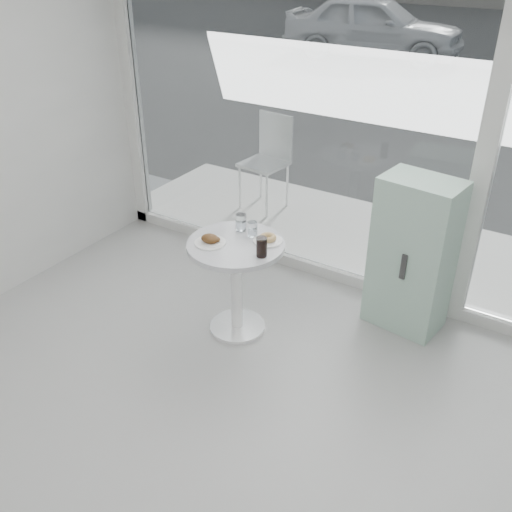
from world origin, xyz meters
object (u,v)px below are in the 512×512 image
Objects in this scene: patio_chair at (269,155)px; cola_glass at (262,247)px; mint_cabinet at (412,255)px; plate_fritter at (211,240)px; water_tumbler_a at (241,223)px; plate_donut at (268,239)px; main_table at (236,269)px; water_tumbler_b at (252,230)px; car_white at (374,27)px.

cola_glass is at bearing -53.63° from patio_chair.
mint_cabinet is 1.21× the size of patio_chair.
plate_fritter is 1.75× the size of water_tumbler_a.
plate_fritter reaches higher than plate_donut.
mint_cabinet reaches higher than main_table.
water_tumbler_a reaches higher than plate_donut.
plate_fritter is 0.41m from cola_glass.
patio_chair is at bearing 120.81° from plate_donut.
mint_cabinet is at bearing 45.95° from cola_glass.
water_tumbler_b is at bearing -55.71° from patio_chair.
car_white is 11.01m from water_tumbler_b.
mint_cabinet is 1.23m from water_tumbler_b.
water_tumbler_a reaches higher than main_table.
car_white reaches higher than patio_chair.
water_tumbler_a is at bearing -170.54° from car_white.
patio_chair is 2.21m from plate_donut.
patio_chair is at bearing -172.44° from car_white.
patio_chair is 7.71× the size of water_tumbler_a.
water_tumbler_a is at bearing 163.55° from water_tumbler_b.
water_tumbler_b is (-0.14, 0.01, 0.03)m from plate_donut.
patio_chair is at bearing 110.40° from plate_fritter.
plate_fritter is 1.98× the size of water_tumbler_b.
patio_chair is 4.67× the size of plate_donut.
cola_glass is (0.34, -0.25, 0.01)m from water_tumbler_a.
main_table is 0.31m from plate_fritter.
water_tumbler_a is (0.87, -1.85, 0.20)m from patio_chair.
plate_donut is 0.27m from water_tumbler_a.
cola_glass is (1.20, -2.10, 0.22)m from patio_chair.
car_white is (-2.29, 8.62, 0.09)m from patio_chair.
water_tumbler_b is at bearing -16.45° from water_tumbler_a.
plate_fritter is at bearing -136.55° from mint_cabinet.
patio_chair is 2.14m from water_tumbler_b.
main_table is at bearing -136.46° from mint_cabinet.
cola_glass is (3.49, -10.72, 0.13)m from car_white.
water_tumbler_a is (-1.16, -0.59, 0.21)m from mint_cabinet.
car_white is at bearing 107.33° from water_tumbler_b.
plate_donut is at bearing 37.39° from main_table.
cola_glass is (0.26, -0.06, 0.29)m from main_table.
patio_chair is at bearing 119.82° from cola_glass.
main_table is 5.29× the size of cola_glass.
water_tumbler_b reaches higher than main_table.
patio_chair is at bearing 114.86° from main_table.
plate_donut is at bearing -52.64° from patio_chair.
cola_glass is at bearing -126.51° from mint_cabinet.
main_table is 1.33m from mint_cabinet.
mint_cabinet is 5.68× the size of plate_donut.
mint_cabinet is at bearing 36.00° from main_table.
water_tumbler_b is 0.80× the size of cola_glass.
plate_donut reaches higher than main_table.
cola_glass is (0.21, -0.22, 0.02)m from water_tumbler_b.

